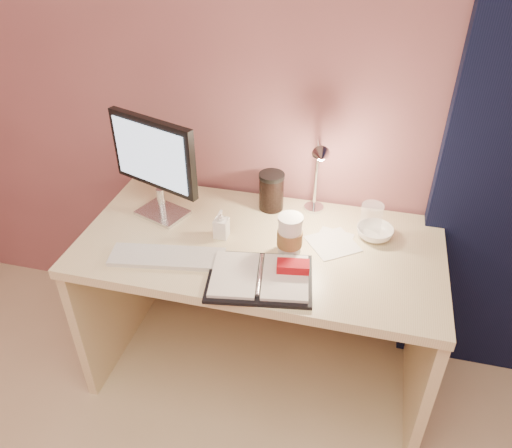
% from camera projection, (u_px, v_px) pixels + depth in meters
% --- Properties ---
extents(desk, '(1.40, 0.70, 0.73)m').
position_uv_depth(desk, '(264.00, 275.00, 2.12)').
color(desk, beige).
rests_on(desk, ground).
extents(monitor, '(0.39, 0.20, 0.43)m').
position_uv_depth(monitor, '(156.00, 159.00, 1.95)').
color(monitor, silver).
rests_on(monitor, desk).
extents(keyboard, '(0.44, 0.19, 0.02)m').
position_uv_depth(keyboard, '(167.00, 257.00, 1.84)').
color(keyboard, silver).
rests_on(keyboard, desk).
extents(planner, '(0.40, 0.33, 0.06)m').
position_uv_depth(planner, '(263.00, 276.00, 1.75)').
color(planner, black).
rests_on(planner, desk).
extents(paper_a, '(0.24, 0.24, 0.00)m').
position_uv_depth(paper_a, '(333.00, 244.00, 1.92)').
color(paper_a, white).
rests_on(paper_a, desk).
extents(paper_b, '(0.16, 0.16, 0.00)m').
position_uv_depth(paper_b, '(333.00, 239.00, 1.95)').
color(paper_b, white).
rests_on(paper_b, desk).
extents(coffee_cup, '(0.10, 0.10, 0.15)m').
position_uv_depth(coffee_cup, '(290.00, 235.00, 1.85)').
color(coffee_cup, white).
rests_on(coffee_cup, desk).
extents(clear_cup, '(0.08, 0.08, 0.15)m').
position_uv_depth(clear_cup, '(371.00, 221.00, 1.92)').
color(clear_cup, white).
rests_on(clear_cup, desk).
extents(bowl, '(0.15, 0.15, 0.04)m').
position_uv_depth(bowl, '(375.00, 233.00, 1.95)').
color(bowl, white).
rests_on(bowl, desk).
extents(lotion_bottle, '(0.05, 0.06, 0.12)m').
position_uv_depth(lotion_bottle, '(221.00, 224.00, 1.93)').
color(lotion_bottle, white).
rests_on(lotion_bottle, desk).
extents(dark_jar, '(0.10, 0.10, 0.15)m').
position_uv_depth(dark_jar, '(271.00, 193.00, 2.09)').
color(dark_jar, black).
rests_on(dark_jar, desk).
extents(desk_lamp, '(0.11, 0.22, 0.36)m').
position_uv_depth(desk_lamp, '(310.00, 172.00, 1.93)').
color(desk_lamp, silver).
rests_on(desk_lamp, desk).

